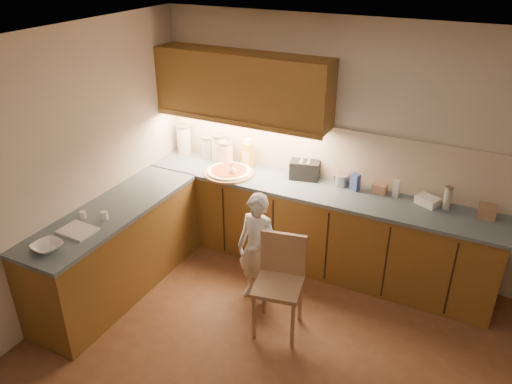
# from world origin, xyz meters

# --- Properties ---
(room) EXTENTS (4.54, 4.50, 2.62)m
(room) POSITION_xyz_m (0.00, 0.00, 1.68)
(room) COLOR brown
(room) RESTS_ON ground
(l_counter) EXTENTS (3.77, 2.62, 0.92)m
(l_counter) POSITION_xyz_m (-0.92, 1.25, 0.46)
(l_counter) COLOR brown
(l_counter) RESTS_ON ground
(backsplash) EXTENTS (3.75, 0.02, 0.58)m
(backsplash) POSITION_xyz_m (-0.38, 1.99, 1.21)
(backsplash) COLOR beige
(backsplash) RESTS_ON l_counter
(upper_cabinets) EXTENTS (1.95, 0.36, 0.73)m
(upper_cabinets) POSITION_xyz_m (-1.27, 1.82, 1.85)
(upper_cabinets) COLOR brown
(upper_cabinets) RESTS_ON ground
(pizza_on_board) EXTENTS (0.55, 0.55, 0.22)m
(pizza_on_board) POSITION_xyz_m (-1.33, 1.60, 0.94)
(pizza_on_board) COLOR tan
(pizza_on_board) RESTS_ON l_counter
(child) EXTENTS (0.45, 0.32, 1.15)m
(child) POSITION_xyz_m (-0.62, 0.87, 0.57)
(child) COLOR silver
(child) RESTS_ON ground
(wooden_chair) EXTENTS (0.49, 0.49, 0.92)m
(wooden_chair) POSITION_xyz_m (-0.27, 0.62, 0.53)
(wooden_chair) COLOR #A88058
(wooden_chair) RESTS_ON ground
(mixing_bowl) EXTENTS (0.27, 0.27, 0.06)m
(mixing_bowl) POSITION_xyz_m (-1.95, -0.38, 0.95)
(mixing_bowl) COLOR white
(mixing_bowl) RESTS_ON l_counter
(canister_a) EXTENTS (0.18, 0.18, 0.35)m
(canister_a) POSITION_xyz_m (-2.10, 1.89, 1.10)
(canister_a) COLOR white
(canister_a) RESTS_ON l_counter
(canister_b) EXTENTS (0.15, 0.15, 0.27)m
(canister_b) POSITION_xyz_m (-1.76, 1.88, 1.06)
(canister_b) COLOR beige
(canister_b) RESTS_ON l_counter
(canister_c) EXTENTS (0.18, 0.18, 0.33)m
(canister_c) POSITION_xyz_m (-1.59, 1.84, 1.09)
(canister_c) COLOR silver
(canister_c) RESTS_ON l_counter
(canister_d) EXTENTS (0.17, 0.17, 0.27)m
(canister_d) POSITION_xyz_m (-1.49, 1.83, 1.06)
(canister_d) COLOR silver
(canister_d) RESTS_ON l_counter
(oil_jug) EXTENTS (0.13, 0.11, 0.34)m
(oil_jug) POSITION_xyz_m (-1.24, 1.86, 1.07)
(oil_jug) COLOR gold
(oil_jug) RESTS_ON l_counter
(toaster) EXTENTS (0.34, 0.24, 0.20)m
(toaster) POSITION_xyz_m (-0.55, 1.86, 1.02)
(toaster) COLOR black
(toaster) RESTS_ON l_counter
(steel_pot) EXTENTS (0.16, 0.16, 0.12)m
(steel_pot) POSITION_xyz_m (-0.15, 1.88, 0.98)
(steel_pot) COLOR #AEAEB3
(steel_pot) RESTS_ON l_counter
(blue_box) EXTENTS (0.11, 0.09, 0.18)m
(blue_box) POSITION_xyz_m (0.01, 1.84, 1.01)
(blue_box) COLOR #34499D
(blue_box) RESTS_ON l_counter
(card_box_a) EXTENTS (0.15, 0.11, 0.10)m
(card_box_a) POSITION_xyz_m (0.26, 1.88, 0.97)
(card_box_a) COLOR tan
(card_box_a) RESTS_ON l_counter
(white_bottle) EXTENTS (0.06, 0.06, 0.17)m
(white_bottle) POSITION_xyz_m (0.42, 1.88, 1.01)
(white_bottle) COLOR white
(white_bottle) RESTS_ON l_counter
(flat_pack) EXTENTS (0.25, 0.22, 0.08)m
(flat_pack) POSITION_xyz_m (0.74, 1.84, 0.96)
(flat_pack) COLOR white
(flat_pack) RESTS_ON l_counter
(tall_jar) EXTENTS (0.08, 0.08, 0.24)m
(tall_jar) POSITION_xyz_m (0.91, 1.83, 1.04)
(tall_jar) COLOR beige
(tall_jar) RESTS_ON l_counter
(card_box_b) EXTENTS (0.16, 0.12, 0.12)m
(card_box_b) POSITION_xyz_m (1.27, 1.83, 0.98)
(card_box_b) COLOR #A77A5A
(card_box_b) RESTS_ON l_counter
(dough_cloth) EXTENTS (0.32, 0.25, 0.02)m
(dough_cloth) POSITION_xyz_m (-1.93, -0.05, 0.93)
(dough_cloth) COLOR silver
(dough_cloth) RESTS_ON l_counter
(spice_jar_a) EXTENTS (0.06, 0.06, 0.07)m
(spice_jar_a) POSITION_xyz_m (-2.06, 0.15, 0.96)
(spice_jar_a) COLOR white
(spice_jar_a) RESTS_ON l_counter
(spice_jar_b) EXTENTS (0.08, 0.08, 0.08)m
(spice_jar_b) POSITION_xyz_m (-1.87, 0.22, 0.96)
(spice_jar_b) COLOR white
(spice_jar_b) RESTS_ON l_counter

